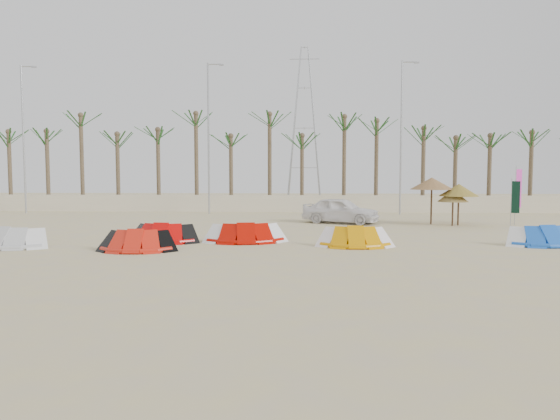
# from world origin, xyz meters

# --- Properties ---
(ground) EXTENTS (120.00, 120.00, 0.00)m
(ground) POSITION_xyz_m (0.00, 0.00, 0.00)
(ground) COLOR tan
(ground) RESTS_ON ground
(boundary_wall) EXTENTS (60.00, 0.30, 1.30)m
(boundary_wall) POSITION_xyz_m (0.00, 22.00, 0.65)
(boundary_wall) COLOR beige
(boundary_wall) RESTS_ON ground
(palm_line) EXTENTS (52.00, 4.00, 7.70)m
(palm_line) POSITION_xyz_m (0.67, 23.50, 6.44)
(palm_line) COLOR brown
(palm_line) RESTS_ON ground
(lamp_a) EXTENTS (1.25, 0.14, 11.00)m
(lamp_a) POSITION_xyz_m (-19.96, 20.00, 5.77)
(lamp_a) COLOR #A5A8AD
(lamp_a) RESTS_ON ground
(lamp_b) EXTENTS (1.25, 0.14, 11.00)m
(lamp_b) POSITION_xyz_m (-5.96, 20.00, 5.77)
(lamp_b) COLOR #A5A8AD
(lamp_b) RESTS_ON ground
(lamp_c) EXTENTS (1.25, 0.14, 11.00)m
(lamp_c) POSITION_xyz_m (8.04, 20.00, 5.77)
(lamp_c) COLOR #A5A8AD
(lamp_c) RESTS_ON ground
(pylon) EXTENTS (3.00, 3.00, 14.00)m
(pylon) POSITION_xyz_m (1.00, 28.00, 0.00)
(pylon) COLOR #A5A8AD
(pylon) RESTS_ON ground
(kite_grey) EXTENTS (3.54, 1.92, 0.90)m
(kite_grey) POSITION_xyz_m (-10.76, 2.90, 0.42)
(kite_grey) COLOR #B0B1B2
(kite_grey) RESTS_ON ground
(kite_red_left) EXTENTS (2.97, 1.65, 0.90)m
(kite_red_left) POSITION_xyz_m (-5.23, 2.17, 0.42)
(kite_red_left) COLOR red
(kite_red_left) RESTS_ON ground
(kite_red_mid) EXTENTS (3.14, 1.72, 0.90)m
(kite_red_mid) POSITION_xyz_m (-4.96, 4.64, 0.42)
(kite_red_mid) COLOR #CE0504
(kite_red_mid) RESTS_ON ground
(kite_red_right) EXTENTS (3.59, 2.00, 0.90)m
(kite_red_right) POSITION_xyz_m (-1.41, 4.94, 0.42)
(kite_red_right) COLOR #B00A00
(kite_red_right) RESTS_ON ground
(kite_orange) EXTENTS (3.01, 1.58, 0.90)m
(kite_orange) POSITION_xyz_m (3.16, 3.80, 0.42)
(kite_orange) COLOR orange
(kite_orange) RESTS_ON ground
(kite_blue) EXTENTS (3.33, 1.98, 0.90)m
(kite_blue) POSITION_xyz_m (10.95, 4.54, 0.42)
(kite_blue) COLOR blue
(kite_blue) RESTS_ON ground
(parasol_left) EXTENTS (2.52, 2.52, 2.74)m
(parasol_left) POSITION_xyz_m (8.50, 12.96, 2.38)
(parasol_left) COLOR #4C331E
(parasol_left) RESTS_ON ground
(parasol_mid) EXTENTS (2.21, 2.21, 2.38)m
(parasol_mid) POSITION_xyz_m (9.88, 12.35, 2.02)
(parasol_mid) COLOR #4C331E
(parasol_mid) RESTS_ON ground
(parasol_right) EXTENTS (1.70, 1.70, 2.06)m
(parasol_right) POSITION_xyz_m (9.50, 12.14, 1.71)
(parasol_right) COLOR #4C331E
(parasol_right) RESTS_ON ground
(flag_pink) EXTENTS (0.44, 0.17, 3.40)m
(flag_pink) POSITION_xyz_m (13.33, 12.65, 2.02)
(flag_pink) COLOR #A5A8AD
(flag_pink) RESTS_ON ground
(flag_green) EXTENTS (0.45, 0.13, 2.69)m
(flag_green) POSITION_xyz_m (12.60, 11.37, 1.60)
(flag_green) COLOR #A5A8AD
(flag_green) RESTS_ON ground
(car) EXTENTS (4.90, 3.50, 1.55)m
(car) POSITION_xyz_m (3.25, 13.26, 0.77)
(car) COLOR white
(car) RESTS_ON ground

